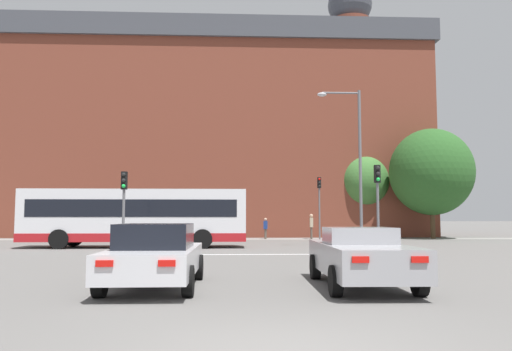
# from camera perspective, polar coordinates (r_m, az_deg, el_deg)

# --- Properties ---
(stop_line_strip) EXTENTS (8.88, 0.30, 0.01)m
(stop_line_strip) POSITION_cam_1_polar(r_m,az_deg,el_deg) (21.84, -1.06, -9.01)
(stop_line_strip) COLOR silver
(stop_line_strip) RESTS_ON ground_plane
(far_pavement) EXTENTS (69.87, 2.50, 0.01)m
(far_pavement) POSITION_cam_1_polar(r_m,az_deg,el_deg) (37.08, -1.73, -7.28)
(far_pavement) COLOR gray
(far_pavement) RESTS_ON ground_plane
(brick_civic_building) EXTENTS (36.76, 15.40, 24.66)m
(brick_civic_building) POSITION_cam_1_polar(r_m,az_deg,el_deg) (47.70, -3.97, 4.46)
(brick_civic_building) COLOR brown
(brick_civic_building) RESTS_ON ground_plane
(car_saloon_left) EXTENTS (2.00, 4.66, 1.46)m
(car_saloon_left) POSITION_cam_1_polar(r_m,az_deg,el_deg) (11.84, -11.40, -8.89)
(car_saloon_left) COLOR silver
(car_saloon_left) RESTS_ON ground_plane
(car_roadster_right) EXTENTS (2.02, 4.78, 1.37)m
(car_roadster_right) POSITION_cam_1_polar(r_m,az_deg,el_deg) (12.01, 11.85, -9.02)
(car_roadster_right) COLOR #9E9EA3
(car_roadster_right) RESTS_ON ground_plane
(bus_crossing_lead) EXTENTS (11.73, 2.64, 3.07)m
(bus_crossing_lead) POSITION_cam_1_polar(r_m,az_deg,el_deg) (27.55, -13.54, -4.58)
(bus_crossing_lead) COLOR silver
(bus_crossing_lead) RESTS_ON ground_plane
(traffic_light_far_right) EXTENTS (0.26, 0.31, 4.55)m
(traffic_light_far_right) POSITION_cam_1_polar(r_m,az_deg,el_deg) (36.80, 7.25, -2.54)
(traffic_light_far_right) COLOR slate
(traffic_light_far_right) RESTS_ON ground_plane
(traffic_light_near_left) EXTENTS (0.26, 0.31, 3.64)m
(traffic_light_near_left) POSITION_cam_1_polar(r_m,az_deg,el_deg) (22.93, -14.88, -2.46)
(traffic_light_near_left) COLOR slate
(traffic_light_near_left) RESTS_ON ground_plane
(traffic_light_near_right) EXTENTS (0.26, 0.31, 3.96)m
(traffic_light_near_right) POSITION_cam_1_polar(r_m,az_deg,el_deg) (23.02, 13.74, -2.01)
(traffic_light_near_right) COLOR slate
(traffic_light_near_right) RESTS_ON ground_plane
(street_lamp_junction) EXTENTS (2.36, 0.36, 8.47)m
(street_lamp_junction) POSITION_cam_1_polar(r_m,az_deg,el_deg) (27.25, 11.07, 2.65)
(street_lamp_junction) COLOR slate
(street_lamp_junction) RESTS_ON ground_plane
(pedestrian_waiting) EXTENTS (0.27, 0.41, 1.86)m
(pedestrian_waiting) POSITION_cam_1_polar(r_m,az_deg,el_deg) (37.01, 6.35, -5.55)
(pedestrian_waiting) COLOR brown
(pedestrian_waiting) RESTS_ON ground_plane
(pedestrian_walking_east) EXTENTS (0.26, 0.42, 1.67)m
(pedestrian_walking_east) POSITION_cam_1_polar(r_m,az_deg,el_deg) (36.79, -10.45, -5.70)
(pedestrian_walking_east) COLOR brown
(pedestrian_walking_east) RESTS_ON ground_plane
(pedestrian_walking_west) EXTENTS (0.33, 0.45, 1.57)m
(pedestrian_walking_west) POSITION_cam_1_polar(r_m,az_deg,el_deg) (36.94, 1.09, -5.89)
(pedestrian_walking_west) COLOR brown
(pedestrian_walking_west) RESTS_ON ground_plane
(tree_by_building) EXTENTS (5.74, 5.74, 7.87)m
(tree_by_building) POSITION_cam_1_polar(r_m,az_deg,el_deg) (43.27, 18.90, -0.25)
(tree_by_building) COLOR #4C3823
(tree_by_building) RESTS_ON ground_plane
(tree_kerbside) EXTENTS (4.15, 4.15, 6.75)m
(tree_kerbside) POSITION_cam_1_polar(r_m,az_deg,el_deg) (42.11, 12.22, -0.68)
(tree_kerbside) COLOR #4C3823
(tree_kerbside) RESTS_ON ground_plane
(tree_distant) EXTENTS (6.29, 6.29, 8.37)m
(tree_distant) POSITION_cam_1_polar(r_m,az_deg,el_deg) (40.30, 19.39, 0.40)
(tree_distant) COLOR #4C3823
(tree_distant) RESTS_ON ground_plane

